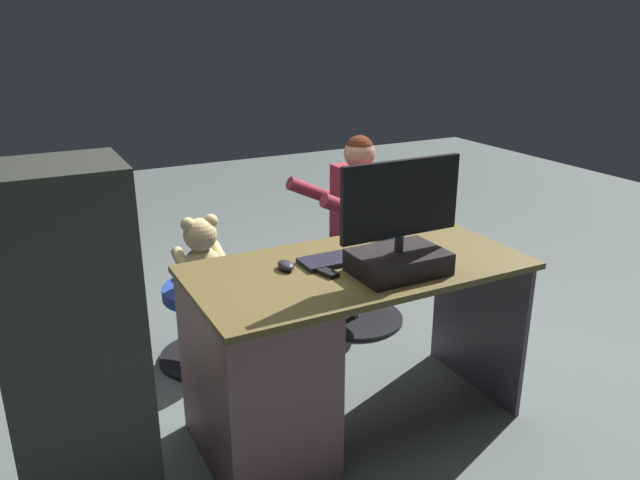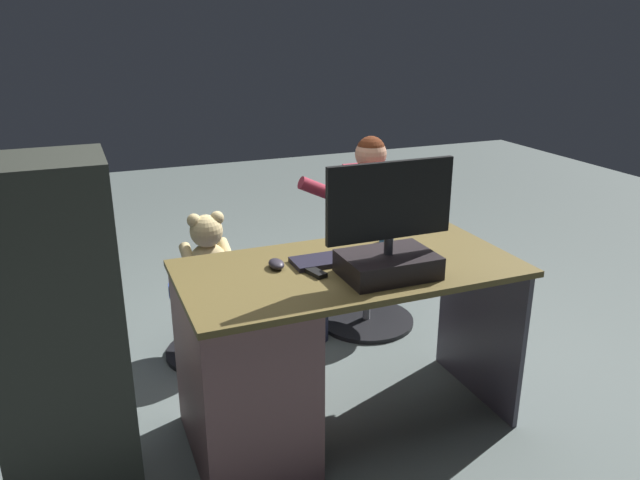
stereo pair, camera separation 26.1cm
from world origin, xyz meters
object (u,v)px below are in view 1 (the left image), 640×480
tv_remote (323,271)px  person (346,220)px  monitor (399,241)px  keyboard (348,257)px  office_chair_teddy (206,316)px  teddy_bear (201,254)px  desk (279,361)px  computer_mouse (286,265)px  visitor_chair (357,285)px  cup (388,232)px

tv_remote → person: size_ratio=0.13×
monitor → keyboard: bearing=-64.6°
office_chair_teddy → monitor: bearing=117.3°
office_chair_teddy → teddy_bear: 0.35m
tv_remote → monitor: bearing=138.4°
monitor → person: (-0.34, -1.00, -0.25)m
desk → computer_mouse: size_ratio=14.47×
desk → monitor: (-0.46, 0.15, 0.49)m
office_chair_teddy → visitor_chair: same height
keyboard → monitor: bearing=115.4°
tv_remote → office_chair_teddy: 1.02m
desk → monitor: 0.68m
cup → teddy_bear: cup is taller
desk → office_chair_teddy: desk is taller
monitor → computer_mouse: bearing=-31.5°
monitor → office_chair_teddy: size_ratio=1.02×
keyboard → visitor_chair: bearing=-123.6°
keyboard → visitor_chair: keyboard is taller
teddy_bear → visitor_chair: 0.99m
computer_mouse → office_chair_teddy: bearing=-80.4°
office_chair_teddy → person: bearing=-178.9°
monitor → teddy_bear: (0.51, -0.99, -0.30)m
cup → tv_remote: size_ratio=0.57×
keyboard → teddy_bear: 0.90m
cup → visitor_chair: bearing=-110.3°
desk → keyboard: 0.51m
computer_mouse → keyboard: bearing=176.3°
desk → tv_remote: 0.41m
office_chair_teddy → tv_remote: bearing=105.8°
keyboard → visitor_chair: (-0.52, -0.78, -0.54)m
cup → office_chair_teddy: 1.09m
keyboard → person: bearing=-119.5°
person → office_chair_teddy: bearing=1.1°
tv_remote → visitor_chair: bearing=-143.2°
desk → computer_mouse: computer_mouse is taller
office_chair_teddy → visitor_chair: size_ratio=0.91×
monitor → tv_remote: monitor is taller
person → teddy_bear: bearing=0.3°
tv_remote → teddy_bear: 0.91m
desk → person: person is taller
monitor → office_chair_teddy: monitor is taller
cup → teddy_bear: size_ratio=0.23×
desk → teddy_bear: 0.87m
office_chair_teddy → teddy_bear: (-0.00, -0.01, 0.35)m
office_chair_teddy → teddy_bear: teddy_bear is taller
desk → cup: size_ratio=16.31×
cup → tv_remote: bearing=24.8°
cup → office_chair_teddy: (0.68, -0.65, -0.56)m
monitor → visitor_chair: monitor is taller
computer_mouse → tv_remote: (-0.11, 0.10, -0.01)m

